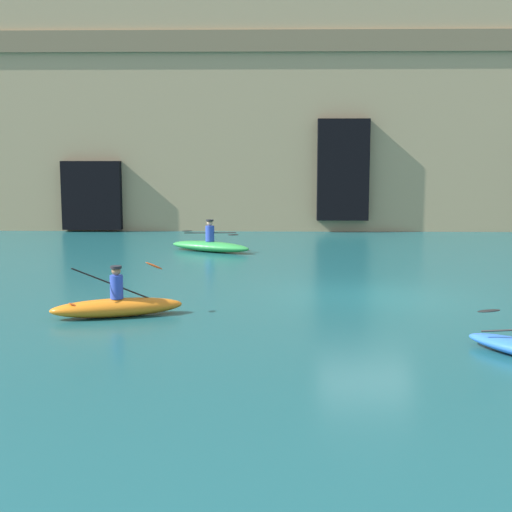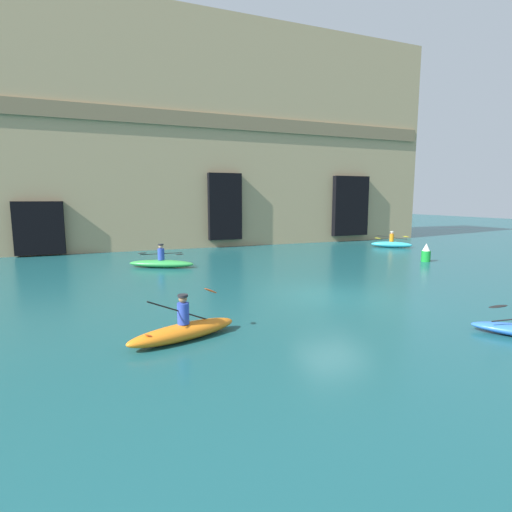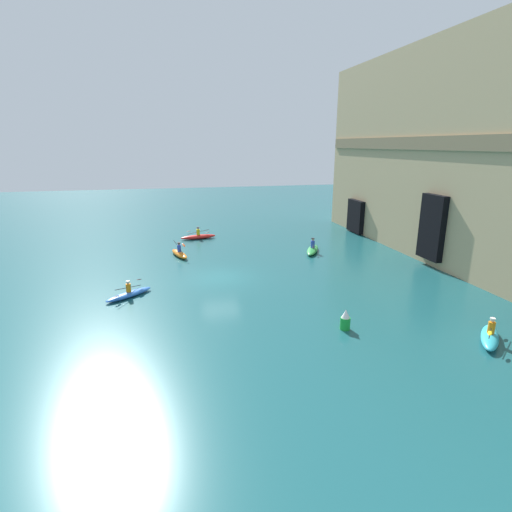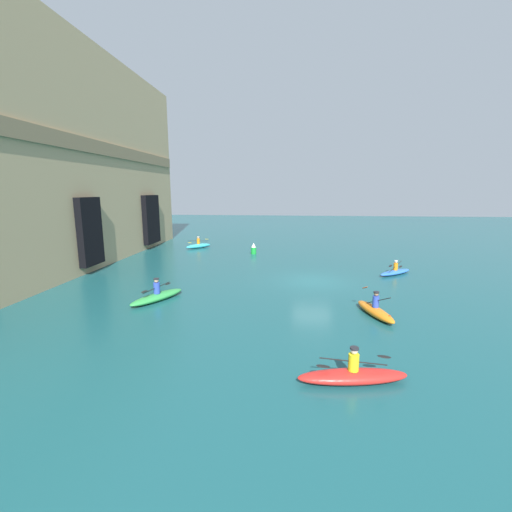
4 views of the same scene
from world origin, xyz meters
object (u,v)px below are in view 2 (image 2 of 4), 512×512
Objects in this scene: kayak_orange at (184,330)px; marker_buoy at (426,253)px; kayak_cyan at (391,244)px; kayak_green at (161,263)px.

kayak_orange is 2.97× the size of marker_buoy.
kayak_orange is 22.55m from kayak_cyan.
kayak_cyan is (16.96, 2.28, 0.02)m from kayak_green.
kayak_green reaches higher than kayak_cyan.
kayak_orange is 11.17m from kayak_green.
kayak_cyan is at bearing 65.57° from marker_buoy.
kayak_green is 3.30× the size of marker_buoy.
kayak_green is 14.72m from marker_buoy.
kayak_orange reaches higher than kayak_green.
kayak_green is at bearing -113.49° from kayak_orange.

